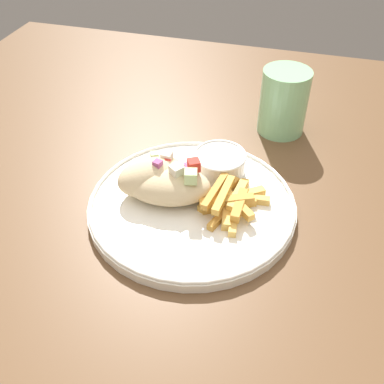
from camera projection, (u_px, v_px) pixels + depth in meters
name	position (u px, v px, depth m)	size (l,w,h in m)	color
table	(181.00, 247.00, 0.71)	(1.25, 1.25, 0.73)	brown
plate	(192.00, 204.00, 0.67)	(0.31, 0.31, 0.02)	white
pita_sandwich_near	(168.00, 184.00, 0.65)	(0.14, 0.09, 0.06)	beige
pita_sandwich_far	(152.00, 176.00, 0.67)	(0.12, 0.12, 0.06)	beige
fries_pile	(230.00, 201.00, 0.65)	(0.10, 0.12, 0.03)	gold
sauce_ramekin	(220.00, 162.00, 0.70)	(0.08, 0.08, 0.04)	white
water_glass	(283.00, 104.00, 0.80)	(0.09, 0.09, 0.12)	#8CCC93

